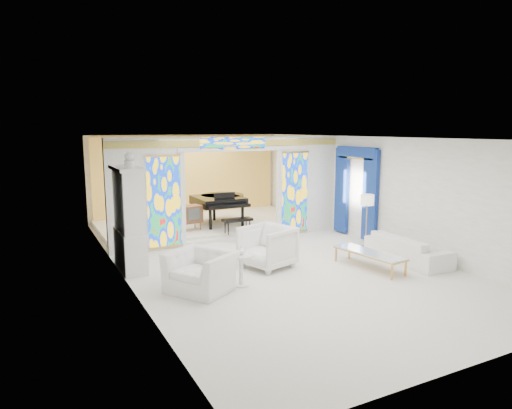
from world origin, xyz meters
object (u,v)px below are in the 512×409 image
armchair_right (267,247)px  grand_piano (221,201)px  tv_console (190,214)px  armchair_left (201,272)px  coffee_table (369,253)px  china_cabinet (129,219)px  sofa (407,248)px

armchair_right → grand_piano: (0.67, 4.42, 0.42)m
armchair_right → tv_console: armchair_right is taller
armchair_left → tv_console: tv_console is taller
coffee_table → china_cabinet: bearing=153.1°
china_cabinet → coffee_table: bearing=-26.9°
coffee_table → grand_piano: size_ratio=0.69×
armchair_right → sofa: (3.29, -1.14, -0.17)m
sofa → tv_console: (-3.84, 4.99, 0.34)m
armchair_right → tv_console: bearing=170.5°
sofa → tv_console: size_ratio=2.97×
china_cabinet → armchair_right: size_ratio=2.51×
china_cabinet → coffee_table: size_ratio=1.46×
armchair_right → coffee_table: armchair_right is taller
armchair_left → armchair_right: (1.93, 0.78, 0.09)m
tv_console → sofa: bearing=-64.5°
armchair_right → grand_piano: bearing=153.6°
armchair_right → coffee_table: (2.06, -1.17, -0.12)m
sofa → coffee_table: sofa is taller
grand_piano → tv_console: bearing=-155.3°
china_cabinet → armchair_right: 3.25m
grand_piano → armchair_right: bearing=-98.8°
china_cabinet → armchair_left: bearing=-65.9°
tv_console → armchair_left: bearing=-118.6°
armchair_right → sofa: 3.48m
coffee_table → grand_piano: bearing=103.9°
armchair_right → grand_piano: grand_piano is taller
armchair_left → china_cabinet: bearing=171.2°
sofa → coffee_table: 1.23m
coffee_table → tv_console: tv_console is taller
coffee_table → tv_console: bearing=117.5°
armchair_left → sofa: 5.23m
sofa → tv_console: tv_console is taller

